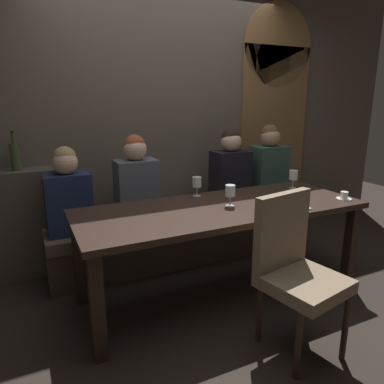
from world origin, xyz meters
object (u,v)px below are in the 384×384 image
at_px(banquette_bench, 184,237).
at_px(espresso_cup, 344,196).
at_px(wine_bottle_pale_label, 15,156).
at_px(dining_table, 221,217).
at_px(dessert_plate, 294,206).
at_px(diner_bearded, 136,182).
at_px(diner_near_end, 269,167).
at_px(diner_redhead, 68,193).
at_px(wine_glass_far_right, 197,183).
at_px(wine_glass_near_right, 230,192).
at_px(diner_far_end, 230,172).
at_px(fork_on_table, 278,210).
at_px(wine_glass_center_back, 293,176).
at_px(chair_near_side, 294,263).

xyz_separation_m(banquette_bench, espresso_cup, (0.99, -0.97, 0.54)).
height_order(wine_bottle_pale_label, espresso_cup, wine_bottle_pale_label).
xyz_separation_m(dining_table, dessert_plate, (0.46, -0.27, 0.10)).
xyz_separation_m(dining_table, diner_bearded, (-0.45, 0.71, 0.17)).
bearing_deg(diner_near_end, dining_table, -144.05).
relative_size(dining_table, espresso_cup, 18.33).
xyz_separation_m(diner_redhead, dessert_plate, (1.49, -0.98, -0.03)).
height_order(wine_glass_far_right, dessert_plate, wine_glass_far_right).
xyz_separation_m(diner_bearded, espresso_cup, (1.44, -0.98, -0.06)).
relative_size(diner_redhead, wine_bottle_pale_label, 2.21).
relative_size(banquette_bench, diner_near_end, 3.02).
distance_m(diner_bearded, wine_glass_near_right, 0.90).
distance_m(diner_far_end, fork_on_table, 1.01).
height_order(diner_near_end, wine_glass_far_right, diner_near_end).
relative_size(diner_near_end, wine_glass_near_right, 5.06).
bearing_deg(wine_glass_center_back, espresso_cup, -76.01).
height_order(diner_redhead, wine_glass_far_right, diner_redhead).
bearing_deg(chair_near_side, diner_redhead, 128.34).
bearing_deg(dessert_plate, chair_near_side, -129.23).
relative_size(diner_near_end, wine_glass_far_right, 5.06).
bearing_deg(banquette_bench, wine_glass_center_back, -29.48).
distance_m(banquette_bench, wine_bottle_pale_label, 1.65).
height_order(diner_bearded, wine_glass_far_right, diner_bearded).
xyz_separation_m(wine_glass_center_back, dessert_plate, (-0.41, -0.48, -0.10)).
xyz_separation_m(diner_redhead, wine_glass_near_right, (1.09, -0.73, 0.06)).
distance_m(diner_bearded, wine_glass_center_back, 1.41).
distance_m(wine_glass_far_right, fork_on_table, 0.72).
relative_size(diner_redhead, fork_on_table, 4.23).
bearing_deg(chair_near_side, wine_bottle_pale_label, 130.05).
xyz_separation_m(dining_table, diner_redhead, (-1.03, 0.70, 0.14)).
bearing_deg(diner_redhead, dining_table, -34.32).
bearing_deg(wine_glass_near_right, diner_bearded, 124.24).
bearing_deg(espresso_cup, banquette_bench, 135.59).
bearing_deg(diner_redhead, chair_near_side, -51.66).
bearing_deg(wine_glass_far_right, fork_on_table, -59.03).
height_order(wine_glass_near_right, dessert_plate, wine_glass_near_right).
bearing_deg(fork_on_table, wine_glass_near_right, 117.29).
bearing_deg(wine_bottle_pale_label, fork_on_table, -37.51).
xyz_separation_m(diner_redhead, diner_near_end, (2.00, 0.00, 0.05)).
distance_m(wine_bottle_pale_label, dessert_plate, 2.29).
bearing_deg(wine_glass_near_right, wine_glass_far_right, 105.18).
bearing_deg(espresso_cup, chair_near_side, -153.06).
relative_size(diner_near_end, espresso_cup, 6.91).
relative_size(banquette_bench, diner_bearded, 3.18).
height_order(diner_near_end, espresso_cup, diner_near_end).
distance_m(banquette_bench, diner_bearded, 0.75).
distance_m(wine_bottle_pale_label, wine_glass_far_right, 1.53).
bearing_deg(dining_table, chair_near_side, -82.36).
xyz_separation_m(diner_bearded, wine_bottle_pale_label, (-0.93, 0.32, 0.25)).
bearing_deg(diner_redhead, wine_glass_near_right, -34.00).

